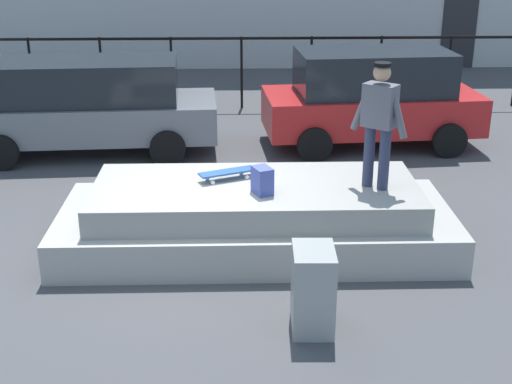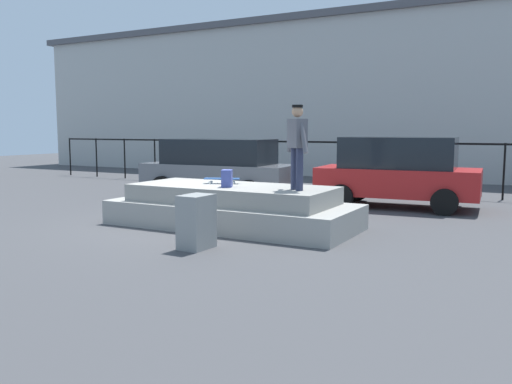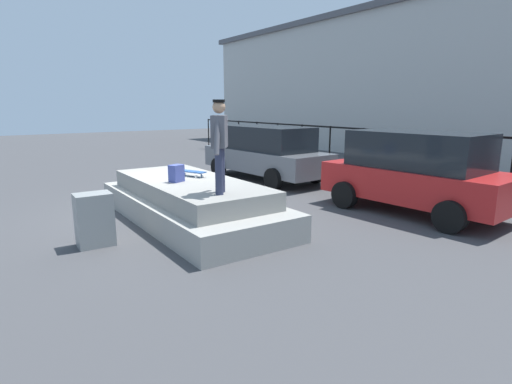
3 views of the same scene
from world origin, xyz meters
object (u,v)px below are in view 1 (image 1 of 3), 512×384
Objects in this scene: backpack at (262,181)px; car_grey_hatchback_near at (89,104)px; car_red_hatchback_mid at (372,97)px; utility_box at (313,289)px; skateboard at (227,172)px; skateboarder at (379,118)px.

car_grey_hatchback_near is at bearing -169.28° from backpack.
car_red_hatchback_mid is 6.80m from utility_box.
car_red_hatchback_mid is (2.73, 4.25, -0.01)m from skateboard.
car_grey_hatchback_near is 5.35m from car_red_hatchback_mid.
utility_box is at bearing -60.44° from car_grey_hatchback_near.
skateboarder is 1.67m from backpack.
skateboard is at bearing 169.91° from skateboarder.
car_red_hatchback_mid is (0.80, 4.59, -0.85)m from skateboarder.
car_red_hatchback_mid is (5.34, 0.31, 0.04)m from car_grey_hatchback_near.
utility_box is at bearing -105.40° from car_red_hatchback_mid.
skateboarder is 0.34× the size of car_grey_hatchback_near.
skateboarder reaches higher than car_red_hatchback_mid.
skateboarder is 2.57m from utility_box.
car_grey_hatchback_near is 7.18m from utility_box.
backpack is (0.45, -0.52, 0.07)m from skateboard.
utility_box is at bearing -8.65° from backpack.
skateboarder is at bearing -99.91° from car_red_hatchback_mid.
backpack is at bearing -55.58° from car_grey_hatchback_near.
backpack reaches higher than skateboard.
skateboard is 2.23× the size of backpack.
skateboard is 0.16× the size of car_grey_hatchback_near.
car_red_hatchback_mid is at bearing 130.80° from backpack.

